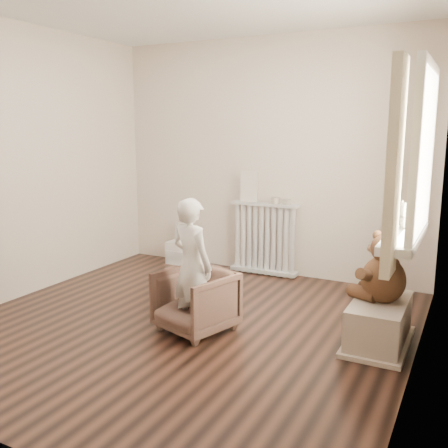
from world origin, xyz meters
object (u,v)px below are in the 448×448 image
at_px(radiator, 264,240).
at_px(toy_bench, 379,319).
at_px(armchair, 196,301).
at_px(teddy_bear, 385,259).
at_px(child, 192,266).
at_px(plush_cat, 407,215).
at_px(toy_vanity, 181,241).

bearing_deg(radiator, toy_bench, -41.34).
distance_m(radiator, armchair, 1.74).
relative_size(radiator, toy_bench, 1.12).
bearing_deg(teddy_bear, toy_bench, -122.43).
relative_size(child, plush_cat, 4.35).
height_order(toy_vanity, child, child).
bearing_deg(toy_bench, armchair, -162.96).
xyz_separation_m(radiator, teddy_bear, (1.50, -1.31, 0.28)).
height_order(teddy_bear, plush_cat, plush_cat).
distance_m(armchair, child, 0.31).
relative_size(radiator, plush_cat, 3.28).
bearing_deg(teddy_bear, plush_cat, 45.81).
relative_size(armchair, toy_bench, 0.76).
height_order(toy_vanity, toy_bench, toy_vanity).
bearing_deg(armchair, teddy_bear, 34.57).
bearing_deg(armchair, child, -72.62).
bearing_deg(radiator, toy_vanity, -178.40).
bearing_deg(toy_bench, child, -161.07).
bearing_deg(teddy_bear, radiator, 160.78).
height_order(radiator, plush_cat, plush_cat).
height_order(child, plush_cat, plush_cat).
height_order(toy_vanity, teddy_bear, teddy_bear).
bearing_deg(toy_vanity, radiator, 1.60).
xyz_separation_m(toy_bench, plush_cat, (0.14, 0.07, 0.80)).
xyz_separation_m(armchair, teddy_bear, (1.38, 0.43, 0.42)).
relative_size(radiator, child, 0.75).
xyz_separation_m(child, teddy_bear, (1.38, 0.48, 0.11)).
bearing_deg(teddy_bear, child, -139.15).
bearing_deg(plush_cat, child, -155.26).
bearing_deg(toy_vanity, teddy_bear, -26.33).
relative_size(toy_vanity, armchair, 0.89).
bearing_deg(teddy_bear, toy_vanity, 175.44).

